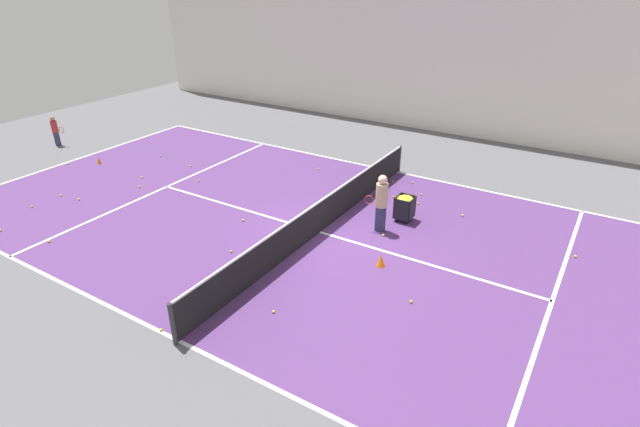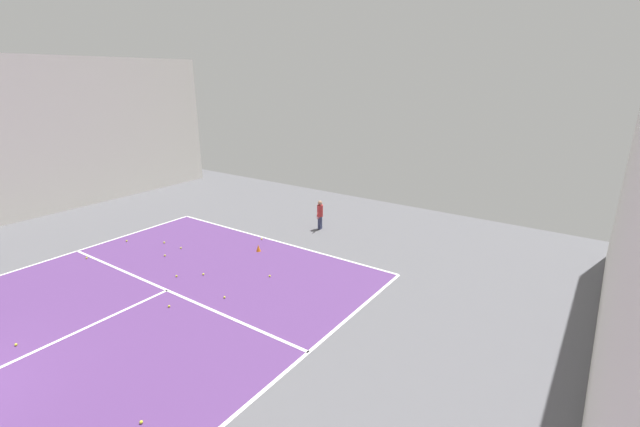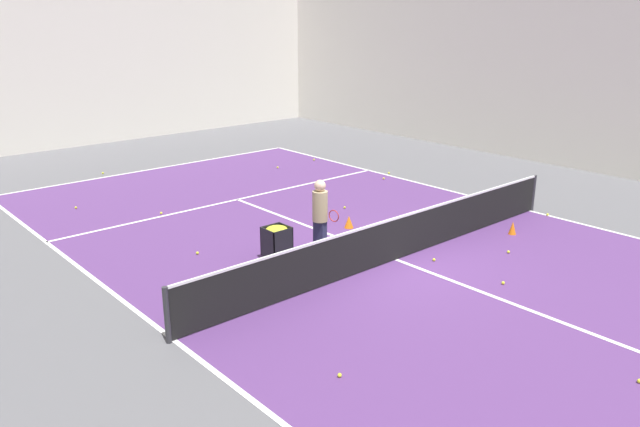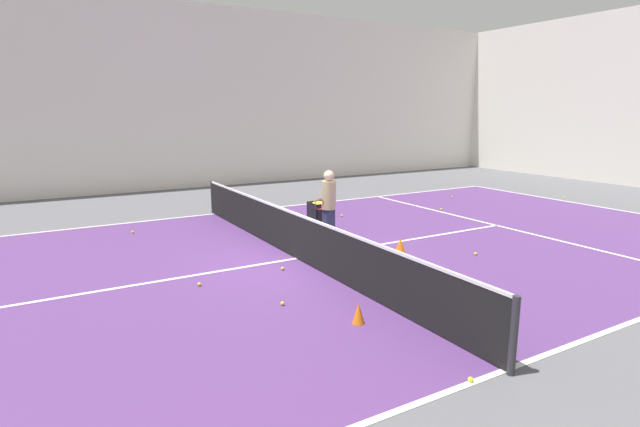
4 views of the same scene
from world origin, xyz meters
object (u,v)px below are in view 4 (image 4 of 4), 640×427
object	(u,v)px
tennis_net	(296,235)
coach_at_net	(329,201)
ball_cart	(320,210)
training_cone_0	(400,245)
training_cone_1	(359,313)

from	to	relation	value
tennis_net	coach_at_net	size ratio (longest dim) A/B	6.52
ball_cart	tennis_net	bearing A→B (deg)	-41.30
coach_at_net	ball_cart	size ratio (longest dim) A/B	2.20
coach_at_net	training_cone_0	bearing A→B (deg)	104.90
tennis_net	ball_cart	world-z (taller)	tennis_net
coach_at_net	training_cone_0	world-z (taller)	coach_at_net
tennis_net	coach_at_net	world-z (taller)	coach_at_net
training_cone_0	training_cone_1	distance (m)	4.17
coach_at_net	training_cone_1	size ratio (longest dim) A/B	5.26
tennis_net	ball_cart	xyz separation A→B (m)	(-2.04, 1.79, 0.03)
tennis_net	training_cone_1	size ratio (longest dim) A/B	34.31
ball_cart	coach_at_net	bearing A→B (deg)	-18.56
ball_cart	training_cone_1	size ratio (longest dim) A/B	2.39
coach_at_net	training_cone_1	world-z (taller)	coach_at_net
tennis_net	training_cone_1	world-z (taller)	tennis_net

